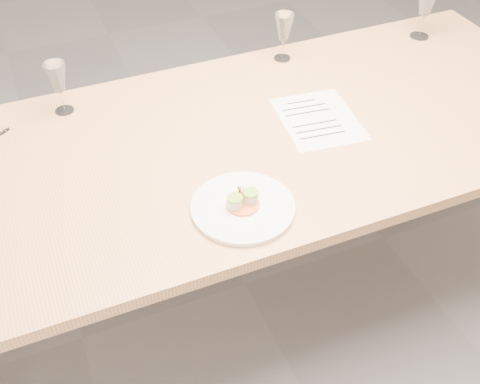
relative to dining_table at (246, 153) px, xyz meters
name	(u,v)px	position (x,y,z in m)	size (l,w,h in m)	color
ground	(245,284)	(0.00, 0.00, -0.68)	(7.00, 7.00, 0.00)	slate
dining_table	(246,153)	(0.00, 0.00, 0.00)	(2.40, 1.00, 0.75)	tan
dinner_plate	(243,206)	(-0.14, -0.31, 0.08)	(0.29, 0.29, 0.08)	white
recipe_sheet	(318,119)	(0.26, -0.01, 0.07)	(0.28, 0.34, 0.00)	white
wine_glass_0	(57,79)	(-0.52, 0.37, 0.19)	(0.07, 0.07, 0.18)	white
wine_glass_1	(284,28)	(0.33, 0.41, 0.20)	(0.07, 0.07, 0.18)	white
wine_glass_2	(427,1)	(0.92, 0.35, 0.22)	(0.09, 0.09, 0.22)	white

